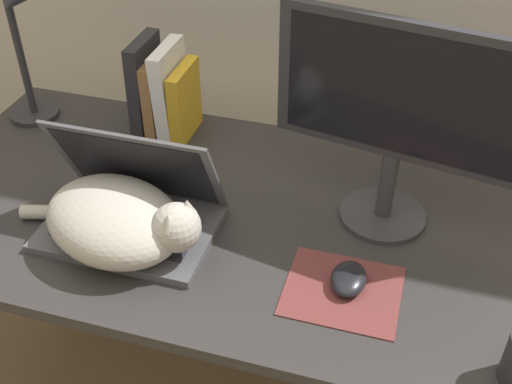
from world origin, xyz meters
TOP-DOWN VIEW (x-y plane):
  - desk at (0.00, 0.38)m, footprint 1.44×0.76m
  - laptop at (-0.17, 0.27)m, footprint 0.36×0.25m
  - cat at (-0.16, 0.21)m, footprint 0.44×0.33m
  - external_monitor at (0.35, 0.45)m, footprint 0.51×0.19m
  - mousepad at (0.30, 0.21)m, footprint 0.22×0.19m
  - computer_mouse at (0.31, 0.23)m, footprint 0.07×0.10m
  - book_row at (-0.25, 0.65)m, footprint 0.14×0.16m
  - desk_lamp at (-0.58, 0.59)m, footprint 0.17×0.17m

SIDE VIEW (x-z plane):
  - desk at x=0.00m, z-range 0.30..1.03m
  - mousepad at x=0.30m, z-range 0.73..0.74m
  - computer_mouse at x=0.31m, z-range 0.74..0.77m
  - laptop at x=-0.17m, z-range 0.66..0.90m
  - cat at x=-0.16m, z-range 0.73..0.88m
  - book_row at x=-0.25m, z-range 0.72..0.97m
  - external_monitor at x=0.35m, z-range 0.77..1.23m
  - desk_lamp at x=-0.58m, z-range 0.80..1.23m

